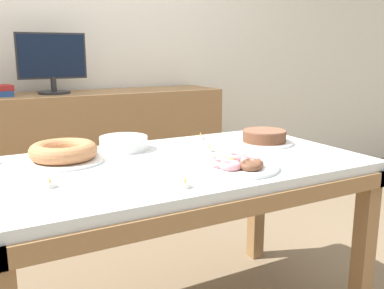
% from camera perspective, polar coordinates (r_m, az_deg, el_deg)
% --- Properties ---
extents(wall_back, '(8.00, 0.10, 2.60)m').
position_cam_1_polar(wall_back, '(3.20, -15.84, 14.21)').
color(wall_back, silver).
rests_on(wall_back, ground).
extents(dining_table, '(1.51, 0.86, 0.74)m').
position_cam_1_polar(dining_table, '(1.73, -2.04, -5.22)').
color(dining_table, silver).
rests_on(dining_table, ground).
extents(sideboard, '(1.86, 0.44, 0.91)m').
position_cam_1_polar(sideboard, '(2.99, -13.58, -1.89)').
color(sideboard, olive).
rests_on(sideboard, ground).
extents(computer_monitor, '(0.42, 0.20, 0.38)m').
position_cam_1_polar(computer_monitor, '(2.86, -18.13, 10.23)').
color(computer_monitor, '#262628').
rests_on(computer_monitor, sideboard).
extents(cake_chocolate_round, '(0.26, 0.26, 0.07)m').
position_cam_1_polar(cake_chocolate_round, '(2.03, 9.61, 0.90)').
color(cake_chocolate_round, white).
rests_on(cake_chocolate_round, dining_table).
extents(cake_golden_bundt, '(0.31, 0.31, 0.08)m').
position_cam_1_polar(cake_golden_bundt, '(1.75, -16.75, -1.06)').
color(cake_golden_bundt, white).
rests_on(cake_golden_bundt, dining_table).
extents(pastry_platter, '(0.31, 0.31, 0.04)m').
position_cam_1_polar(pastry_platter, '(1.59, 5.97, -2.68)').
color(pastry_platter, white).
rests_on(pastry_platter, dining_table).
extents(plate_stack, '(0.21, 0.21, 0.06)m').
position_cam_1_polar(plate_stack, '(1.90, -9.10, 0.18)').
color(plate_stack, white).
rests_on(plate_stack, dining_table).
extents(tealight_centre, '(0.04, 0.04, 0.04)m').
position_cam_1_polar(tealight_centre, '(1.44, -18.39, -5.05)').
color(tealight_centre, silver).
rests_on(tealight_centre, dining_table).
extents(tealight_right_edge, '(0.04, 0.04, 0.04)m').
position_cam_1_polar(tealight_right_edge, '(2.11, 1.14, 0.98)').
color(tealight_right_edge, silver).
rests_on(tealight_right_edge, dining_table).
extents(tealight_left_edge, '(0.04, 0.04, 0.04)m').
position_cam_1_polar(tealight_left_edge, '(1.85, 2.30, -0.63)').
color(tealight_left_edge, silver).
rests_on(tealight_left_edge, dining_table).
extents(tealight_near_front, '(0.04, 0.04, 0.04)m').
position_cam_1_polar(tealight_near_front, '(1.37, -0.95, -5.34)').
color(tealight_near_front, silver).
rests_on(tealight_near_front, dining_table).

